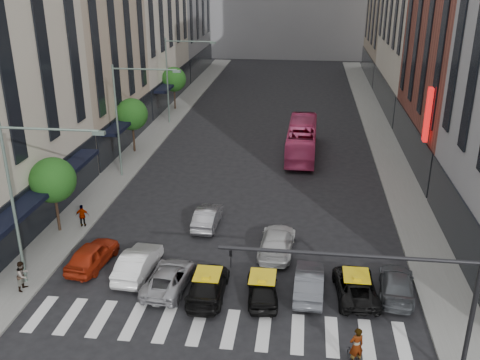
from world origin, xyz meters
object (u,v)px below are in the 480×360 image
(taxi_center, at_px, (262,288))
(bus, at_px, (302,139))
(motorcycle, at_px, (355,360))
(pedestrian_near, at_px, (23,275))
(car_white_front, at_px, (138,262))
(taxi_left, at_px, (208,285))
(car_red, at_px, (92,254))
(streetlamp_near, at_px, (27,184))
(pedestrian_far, at_px, (82,216))
(streetlamp_far, at_px, (176,70))
(streetlamp_mid, at_px, (128,107))

(taxi_center, distance_m, bus, 23.29)
(motorcycle, height_order, pedestrian_near, pedestrian_near)
(car_white_front, height_order, taxi_left, car_white_front)
(car_red, relative_size, pedestrian_near, 2.55)
(streetlamp_near, distance_m, bus, 27.39)
(car_white_front, bearing_deg, pedestrian_far, -40.06)
(taxi_left, xyz_separation_m, pedestrian_far, (-9.55, 6.66, 0.25))
(streetlamp_near, bearing_deg, pedestrian_near, -132.66)
(bus, bearing_deg, car_white_front, 69.31)
(car_red, height_order, car_white_front, car_white_front)
(taxi_left, xyz_separation_m, pedestrian_near, (-9.75, -0.78, 0.32))
(streetlamp_near, xyz_separation_m, motorcycle, (16.33, -4.47, -5.50))
(car_white_front, relative_size, bus, 0.42)
(streetlamp_near, bearing_deg, motorcycle, -15.32)
(streetlamp_far, relative_size, bus, 0.85)
(pedestrian_far, bearing_deg, taxi_left, 134.10)
(streetlamp_far, bearing_deg, streetlamp_near, -90.00)
(car_white_front, distance_m, pedestrian_far, 7.29)
(motorcycle, relative_size, pedestrian_near, 0.94)
(streetlamp_far, distance_m, motorcycle, 40.34)
(streetlamp_far, xyz_separation_m, motorcycle, (16.33, -36.47, -5.50))
(car_red, bearing_deg, motorcycle, 161.68)
(motorcycle, xyz_separation_m, pedestrian_far, (-16.77, 11.20, 0.50))
(streetlamp_mid, bearing_deg, streetlamp_far, 90.00)
(taxi_center, relative_size, pedestrian_far, 2.52)
(car_red, xyz_separation_m, car_white_front, (2.89, -0.56, 0.01))
(pedestrian_near, relative_size, pedestrian_far, 1.08)
(streetlamp_far, xyz_separation_m, taxi_center, (11.94, -31.84, -5.25))
(streetlamp_far, distance_m, bus, 16.68)
(motorcycle, bearing_deg, streetlamp_mid, -72.64)
(car_red, height_order, motorcycle, car_red)
(taxi_center, distance_m, pedestrian_far, 14.03)
(streetlamp_mid, relative_size, streetlamp_far, 1.00)
(streetlamp_far, xyz_separation_m, pedestrian_near, (-0.65, -32.71, -4.93))
(pedestrian_far, bearing_deg, motorcycle, 135.27)
(streetlamp_near, height_order, car_red, streetlamp_near)
(streetlamp_near, height_order, bus, streetlamp_near)
(streetlamp_mid, distance_m, taxi_left, 19.08)
(streetlamp_mid, height_order, car_red, streetlamp_mid)
(pedestrian_near, xyz_separation_m, pedestrian_far, (0.21, 7.44, -0.06))
(taxi_center, distance_m, motorcycle, 6.38)
(streetlamp_far, distance_m, pedestrian_near, 33.08)
(streetlamp_far, xyz_separation_m, bus, (13.57, -8.62, -4.43))
(car_red, relative_size, car_white_front, 0.95)
(streetlamp_far, height_order, taxi_left, streetlamp_far)
(streetlamp_mid, distance_m, pedestrian_far, 10.54)
(taxi_center, xyz_separation_m, motorcycle, (4.38, -4.63, -0.25))
(streetlamp_mid, bearing_deg, car_red, -81.88)
(streetlamp_far, bearing_deg, pedestrian_near, -91.14)
(car_red, xyz_separation_m, bus, (11.61, 21.10, 0.76))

